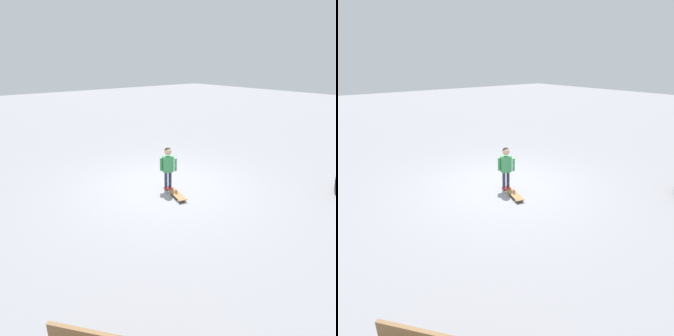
{
  "view_description": "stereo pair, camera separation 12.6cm",
  "coord_description": "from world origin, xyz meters",
  "views": [
    {
      "loc": [
        -5.14,
        4.06,
        2.98
      ],
      "look_at": [
        -0.14,
        0.04,
        0.55
      ],
      "focal_mm": 30.4,
      "sensor_mm": 36.0,
      "label": 1
    },
    {
      "loc": [
        -5.22,
        3.96,
        2.98
      ],
      "look_at": [
        -0.14,
        0.04,
        0.55
      ],
      "focal_mm": 30.4,
      "sensor_mm": 36.0,
      "label": 2
    }
  ],
  "objects": [
    {
      "name": "ground_plane",
      "position": [
        0.0,
        0.0,
        0.0
      ],
      "size": [
        50.0,
        50.0,
        0.0
      ],
      "primitive_type": "plane",
      "color": "gray"
    },
    {
      "name": "child_person",
      "position": [
        -0.14,
        0.04,
        0.66
      ],
      "size": [
        0.29,
        0.32,
        1.06
      ],
      "color": "#2D3351",
      "rests_on": "ground"
    },
    {
      "name": "skateboard",
      "position": [
        -0.64,
        0.16,
        0.06
      ],
      "size": [
        0.67,
        0.35,
        0.07
      ],
      "color": "olive",
      "rests_on": "ground"
    }
  ]
}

